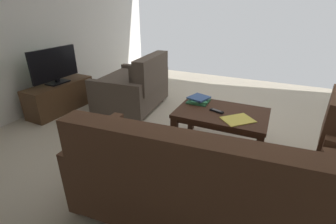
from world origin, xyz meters
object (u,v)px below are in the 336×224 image
(flat_tv, at_px, (54,65))
(book_stack, at_px, (199,100))
(tv_remote, at_px, (217,111))
(loose_magazine, at_px, (238,120))
(tv_stand, at_px, (60,97))
(coffee_table, at_px, (221,117))
(loveseat_near, at_px, (135,87))
(sofa_main, at_px, (196,181))

(flat_tv, distance_m, book_stack, 2.24)
(book_stack, relative_size, tv_remote, 1.77)
(book_stack, bearing_deg, tv_remote, 144.14)
(book_stack, height_order, loose_magazine, book_stack)
(flat_tv, height_order, tv_remote, flat_tv)
(tv_stand, relative_size, book_stack, 3.69)
(coffee_table, height_order, flat_tv, flat_tv)
(loveseat_near, bearing_deg, coffee_table, 158.26)
(tv_stand, height_order, tv_remote, tv_remote)
(tv_stand, xyz_separation_m, tv_remote, (-2.50, 0.05, 0.25))
(book_stack, height_order, tv_remote, book_stack)
(loveseat_near, distance_m, coffee_table, 1.66)
(sofa_main, bearing_deg, loveseat_near, -47.23)
(loose_magazine, bearing_deg, flat_tv, -138.00)
(coffee_table, xyz_separation_m, loose_magazine, (-0.20, 0.14, 0.07))
(tv_remote, relative_size, loose_magazine, 0.53)
(sofa_main, height_order, tv_remote, sofa_main)
(loveseat_near, bearing_deg, tv_remote, 156.46)
(coffee_table, height_order, book_stack, book_stack)
(sofa_main, distance_m, flat_tv, 2.90)
(coffee_table, relative_size, tv_remote, 6.04)
(loveseat_near, xyz_separation_m, book_stack, (-1.21, 0.45, 0.14))
(tv_stand, bearing_deg, loveseat_near, -149.67)
(flat_tv, bearing_deg, loose_magazine, 176.57)
(tv_remote, bearing_deg, flat_tv, -1.29)
(tv_remote, distance_m, loose_magazine, 0.28)
(coffee_table, relative_size, book_stack, 3.42)
(tv_stand, xyz_separation_m, loose_magazine, (-2.75, 0.16, 0.24))
(sofa_main, xyz_separation_m, book_stack, (0.41, -1.30, 0.11))
(coffee_table, bearing_deg, sofa_main, 94.19)
(tv_stand, bearing_deg, sofa_main, 156.27)
(flat_tv, bearing_deg, loveseat_near, -149.75)
(flat_tv, relative_size, tv_remote, 4.86)
(coffee_table, xyz_separation_m, tv_remote, (0.05, 0.03, 0.08))
(sofa_main, relative_size, tv_remote, 11.79)
(tv_remote, bearing_deg, loose_magazine, 156.66)
(loveseat_near, xyz_separation_m, loose_magazine, (-1.74, 0.76, 0.11))
(book_stack, bearing_deg, loveseat_near, -20.29)
(flat_tv, relative_size, loose_magazine, 2.59)
(sofa_main, relative_size, flat_tv, 2.43)
(sofa_main, xyz_separation_m, loose_magazine, (-0.12, -1.00, 0.09))
(coffee_table, height_order, tv_stand, coffee_table)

